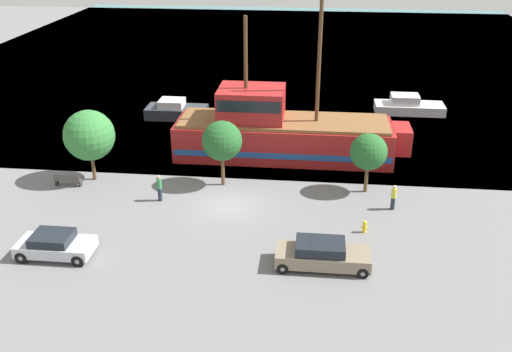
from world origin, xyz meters
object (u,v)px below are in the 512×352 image
object	(u,v)px
moored_boat_dockside	(176,111)
parked_car_curb_mid	(322,254)
pirate_ship	(280,132)
moored_boat_outer	(408,106)
bench_promenade_east	(68,180)
parked_car_curb_front	(55,245)
fire_hydrant	(365,226)
pedestrian_walking_far	(159,188)
pedestrian_walking_near	(393,197)

from	to	relation	value
moored_boat_dockside	parked_car_curb_mid	world-z (taller)	moored_boat_dockside
pirate_ship	moored_boat_outer	bearing A→B (deg)	45.90
parked_car_curb_mid	bench_promenade_east	bearing A→B (deg)	155.20
parked_car_curb_front	parked_car_curb_mid	world-z (taller)	parked_car_curb_mid
fire_hydrant	moored_boat_dockside	bearing A→B (deg)	129.53
moored_boat_outer	bench_promenade_east	bearing A→B (deg)	-143.81
moored_boat_dockside	bench_promenade_east	xyz separation A→B (m)	(-4.05, -14.91, -0.22)
pirate_ship	fire_hydrant	distance (m)	12.59
parked_car_curb_mid	pedestrian_walking_far	bearing A→B (deg)	148.02
moored_boat_outer	bench_promenade_east	world-z (taller)	moored_boat_outer
moored_boat_outer	parked_car_curb_front	bearing A→B (deg)	-129.77
pedestrian_walking_near	pedestrian_walking_far	xyz separation A→B (m)	(-14.94, -0.36, 0.07)
parked_car_curb_front	bench_promenade_east	bearing A→B (deg)	108.61
moored_boat_outer	pedestrian_walking_near	distance (m)	19.96
pirate_ship	fire_hydrant	xyz separation A→B (m)	(5.72, -11.11, -1.52)
fire_hydrant	bench_promenade_east	distance (m)	20.24
parked_car_curb_front	moored_boat_dockside	bearing A→B (deg)	87.07
moored_boat_outer	parked_car_curb_mid	world-z (taller)	moored_boat_outer
moored_boat_dockside	pedestrian_walking_near	size ratio (longest dim) A/B	3.27
moored_boat_dockside	parked_car_curb_mid	bearing A→B (deg)	-59.93
pedestrian_walking_near	moored_boat_outer	bearing A→B (deg)	79.70
moored_boat_outer	parked_car_curb_mid	size ratio (longest dim) A/B	1.28
parked_car_curb_mid	pedestrian_walking_near	world-z (taller)	pedestrian_walking_near
parked_car_curb_mid	fire_hydrant	size ratio (longest dim) A/B	6.49
fire_hydrant	bench_promenade_east	size ratio (longest dim) A/B	0.42
moored_boat_outer	pedestrian_walking_far	xyz separation A→B (m)	(-18.50, -20.00, 0.28)
pirate_ship	parked_car_curb_mid	world-z (taller)	pirate_ship
parked_car_curb_front	fire_hydrant	distance (m)	17.49
parked_car_curb_front	pedestrian_walking_far	world-z (taller)	pedestrian_walking_far
pirate_ship	moored_boat_dockside	distance (m)	12.88
moored_boat_dockside	parked_car_curb_mid	xyz separation A→B (m)	(13.26, -22.90, 0.07)
moored_boat_dockside	bench_promenade_east	size ratio (longest dim) A/B	3.02
moored_boat_outer	fire_hydrant	world-z (taller)	moored_boat_outer
parked_car_curb_front	bench_promenade_east	xyz separation A→B (m)	(-2.86, 8.48, -0.24)
parked_car_curb_mid	pedestrian_walking_near	bearing A→B (deg)	57.11
moored_boat_dockside	parked_car_curb_front	xyz separation A→B (m)	(-1.20, -23.39, 0.03)
bench_promenade_east	pedestrian_walking_near	size ratio (longest dim) A/B	1.08
moored_boat_dockside	fire_hydrant	size ratio (longest dim) A/B	7.15
parked_car_curb_front	bench_promenade_east	size ratio (longest dim) A/B	2.25
pirate_ship	parked_car_curb_mid	bearing A→B (deg)	-77.79
pedestrian_walking_near	pedestrian_walking_far	distance (m)	14.94
moored_boat_outer	parked_car_curb_mid	distance (m)	27.72
moored_boat_dockside	moored_boat_outer	xyz separation A→B (m)	(21.29, 3.63, -0.02)
pedestrian_walking_near	pirate_ship	bearing A→B (deg)	133.81
pirate_ship	pedestrian_walking_near	bearing A→B (deg)	-46.19
moored_boat_dockside	bench_promenade_east	distance (m)	15.45
fire_hydrant	pedestrian_walking_far	size ratio (longest dim) A/B	0.42
pirate_ship	moored_boat_dockside	world-z (taller)	pirate_ship
parked_car_curb_front	pedestrian_walking_near	xyz separation A→B (m)	(18.92, 7.39, 0.16)
pirate_ship	bench_promenade_east	bearing A→B (deg)	-153.82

